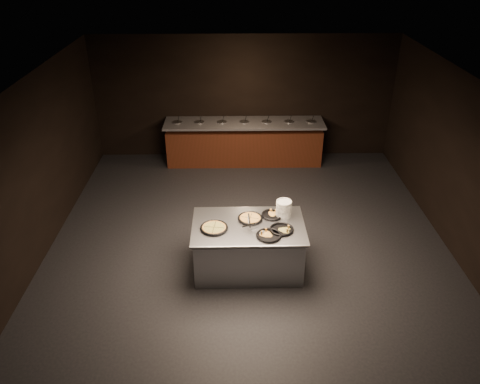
{
  "coord_description": "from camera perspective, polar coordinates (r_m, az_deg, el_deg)",
  "views": [
    {
      "loc": [
        -0.26,
        -6.64,
        4.88
      ],
      "look_at": [
        -0.15,
        0.3,
        0.98
      ],
      "focal_mm": 35.0,
      "sensor_mm": 36.0,
      "label": 1
    }
  ],
  "objects": [
    {
      "name": "pan_veggie_slices",
      "position": [
        7.24,
        5.1,
        -4.54
      ],
      "size": [
        0.38,
        0.38,
        0.04
      ],
      "rotation": [
        0.0,
        0.0,
        -0.74
      ],
      "color": "black",
      "rests_on": "serving_counter"
    },
    {
      "name": "plate_stack",
      "position": [
        7.54,
        5.36,
        -2.03
      ],
      "size": [
        0.25,
        0.25,
        0.27
      ],
      "primitive_type": "cylinder",
      "color": "silver",
      "rests_on": "serving_counter"
    },
    {
      "name": "pan_cheese_slices_b",
      "position": [
        7.09,
        3.54,
        -5.28
      ],
      "size": [
        0.39,
        0.39,
        0.04
      ],
      "rotation": [
        0.0,
        0.0,
        1.99
      ],
      "color": "black",
      "rests_on": "serving_counter"
    },
    {
      "name": "salad_bar",
      "position": [
        11.13,
        0.51,
        5.78
      ],
      "size": [
        3.7,
        0.83,
        1.18
      ],
      "color": "#582014",
      "rests_on": "ground"
    },
    {
      "name": "pan_cheese_slices_a",
      "position": [
        7.58,
        3.95,
        -2.78
      ],
      "size": [
        0.35,
        0.35,
        0.04
      ],
      "rotation": [
        0.0,
        0.0,
        0.79
      ],
      "color": "black",
      "rests_on": "serving_counter"
    },
    {
      "name": "server_left",
      "position": [
        7.3,
        1.08,
        -3.46
      ],
      "size": [
        0.12,
        0.36,
        0.17
      ],
      "rotation": [
        0.0,
        0.0,
        1.71
      ],
      "color": "#B8BABF",
      "rests_on": "serving_counter"
    },
    {
      "name": "server_right",
      "position": [
        7.15,
        1.49,
        -4.29
      ],
      "size": [
        0.35,
        0.17,
        0.17
      ],
      "rotation": [
        0.0,
        0.0,
        -0.3
      ],
      "color": "#B8BABF",
      "rests_on": "serving_counter"
    },
    {
      "name": "room",
      "position": [
        7.48,
        1.19,
        1.99
      ],
      "size": [
        7.02,
        8.02,
        2.92
      ],
      "color": "black",
      "rests_on": "ground"
    },
    {
      "name": "pan_cheese_whole",
      "position": [
        7.48,
        1.25,
        -3.21
      ],
      "size": [
        0.4,
        0.4,
        0.04
      ],
      "rotation": [
        0.0,
        0.0,
        -0.24
      ],
      "color": "black",
      "rests_on": "serving_counter"
    },
    {
      "name": "serving_counter",
      "position": [
        7.6,
        1.01,
        -6.81
      ],
      "size": [
        1.78,
        1.14,
        0.85
      ],
      "rotation": [
        0.0,
        0.0,
        0.01
      ],
      "color": "#B8BABF",
      "rests_on": "ground"
    },
    {
      "name": "pan_veggie_whole",
      "position": [
        7.26,
        -3.18,
        -4.37
      ],
      "size": [
        0.44,
        0.44,
        0.04
      ],
      "rotation": [
        0.0,
        0.0,
        -0.13
      ],
      "color": "black",
      "rests_on": "serving_counter"
    }
  ]
}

